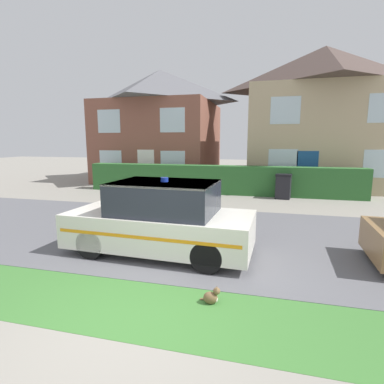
% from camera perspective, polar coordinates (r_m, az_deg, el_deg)
% --- Properties ---
extents(ground_plane, '(80.00, 80.00, 0.00)m').
position_cam_1_polar(ground_plane, '(4.80, -10.54, -22.62)').
color(ground_plane, gray).
extents(road_strip, '(28.00, 6.17, 0.01)m').
position_cam_1_polar(road_strip, '(8.42, 1.44, -7.98)').
color(road_strip, '#5B5B60').
rests_on(road_strip, ground).
extents(lawn_verge, '(28.00, 1.61, 0.01)m').
position_cam_1_polar(lawn_verge, '(5.01, -9.14, -21.02)').
color(lawn_verge, '#3D7533').
rests_on(lawn_verge, ground).
extents(garden_hedge, '(13.44, 0.76, 1.39)m').
position_cam_1_polar(garden_hedge, '(14.82, 4.97, 2.36)').
color(garden_hedge, '#2D662D').
rests_on(garden_hedge, ground).
extents(police_car, '(4.27, 1.95, 1.75)m').
position_cam_1_polar(police_car, '(6.90, -5.85, -5.16)').
color(police_car, black).
rests_on(police_car, road_strip).
extents(cat, '(0.34, 0.19, 0.29)m').
position_cam_1_polar(cat, '(5.03, 3.79, -19.27)').
color(cat, brown).
rests_on(cat, ground).
extents(house_left, '(7.24, 7.12, 7.13)m').
position_cam_1_polar(house_left, '(20.45, -5.97, 12.58)').
color(house_left, brown).
rests_on(house_left, ground).
extents(house_right, '(8.25, 6.90, 7.77)m').
position_cam_1_polar(house_right, '(19.16, 23.44, 13.06)').
color(house_right, tan).
rests_on(house_right, ground).
extents(wheelie_bin, '(0.76, 0.76, 1.12)m').
position_cam_1_polar(wheelie_bin, '(14.10, 17.02, 1.07)').
color(wheelie_bin, black).
rests_on(wheelie_bin, ground).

